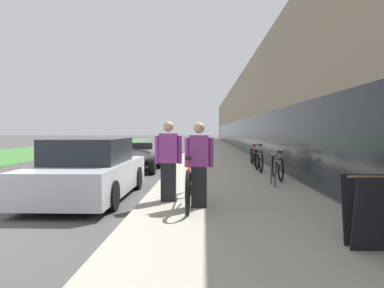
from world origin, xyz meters
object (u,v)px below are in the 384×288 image
Objects in this scene: cruiser_bike_farthest at (253,156)px; cruiser_bike_nearest at (277,167)px; person_bystander at (168,161)px; sandwich_board_sign at (371,212)px; person_rider at (199,165)px; tandem_bicycle at (190,182)px; vintage_roadster_curbside at (135,159)px; parked_sedan_curbside at (90,171)px; bike_rack_hoop at (273,166)px; cruiser_bike_middle at (259,160)px.

cruiser_bike_nearest is at bearing -88.27° from cruiser_bike_farthest.
cruiser_bike_farthest is (2.75, 7.80, -0.45)m from person_bystander.
sandwich_board_sign reaches higher than cruiser_bike_nearest.
sandwich_board_sign is (2.14, -2.42, -0.35)m from person_rider.
vintage_roadster_curbside is at bearing 109.05° from tandem_bicycle.
person_bystander reaches higher than sandwich_board_sign.
cruiser_bike_farthest reaches higher than cruiser_bike_nearest.
person_rider is 4.63m from cruiser_bike_nearest.
sandwich_board_sign is 10.72m from vintage_roadster_curbside.
parked_sedan_curbside reaches higher than sandwich_board_sign.
sandwich_board_sign is 6.11m from parked_sedan_curbside.
tandem_bicycle is 1.81× the size of person_rider.
vintage_roadster_curbside is at bearing 109.42° from person_rider.
bike_rack_hoop is 4.64m from parked_sedan_curbside.
vintage_roadster_curbside is at bearing 90.00° from parked_sedan_curbside.
cruiser_bike_nearest is 5.42m from parked_sedan_curbside.
tandem_bicycle is 0.57m from person_rider.
tandem_bicycle is 1.77× the size of person_bystander.
bike_rack_hoop is at bearing -44.83° from vintage_roadster_curbside.
cruiser_bike_nearest is at bearing 60.76° from person_rider.
cruiser_bike_middle reaches higher than vintage_roadster_curbside.
tandem_bicycle reaches higher than cruiser_bike_nearest.
sandwich_board_sign is at bearing -91.02° from cruiser_bike_nearest.
person_rider is at bearing -70.58° from vintage_roadster_curbside.
tandem_bicycle is 1.68× the size of cruiser_bike_farthest.
person_rider reaches higher than cruiser_bike_nearest.
sandwich_board_sign is at bearing -87.47° from bike_rack_hoop.
cruiser_bike_nearest is 4.36m from cruiser_bike_farthest.
bike_rack_hoop is 6.28m from vintage_roadster_curbside.
person_rider is at bearing -108.13° from cruiser_bike_middle.
parked_sedan_curbside is at bearing 154.21° from person_bystander.
tandem_bicycle is at bearing -110.78° from cruiser_bike_middle.
tandem_bicycle is 3.42× the size of bike_rack_hoop.
bike_rack_hoop is 0.49× the size of cruiser_bike_farthest.
cruiser_bike_middle is (0.12, 3.37, -0.11)m from bike_rack_hoop.
cruiser_bike_middle is 1.93× the size of sandwich_board_sign.
vintage_roadster_curbside reaches higher than cruiser_bike_nearest.
person_rider is 8.65m from cruiser_bike_farthest.
cruiser_bike_nearest is at bearing 88.98° from sandwich_board_sign.
parked_sedan_curbside is at bearing -152.33° from cruiser_bike_nearest.
parked_sedan_curbside is at bearing -163.73° from bike_rack_hoop.
person_bystander reaches higher than cruiser_bike_nearest.
sandwich_board_sign reaches higher than cruiser_bike_farthest.
parked_sedan_curbside is (-2.55, 1.50, -0.29)m from person_rider.
person_bystander is at bearing 137.69° from person_rider.
bike_rack_hoop is at bearing -92.20° from cruiser_bike_farthest.
person_rider is at bearing -30.50° from parked_sedan_curbside.
cruiser_bike_middle is 0.45× the size of vintage_roadster_curbside.
person_bystander is (-0.45, 0.21, 0.41)m from tandem_bicycle.
person_rider is 6.51m from cruiser_bike_middle.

